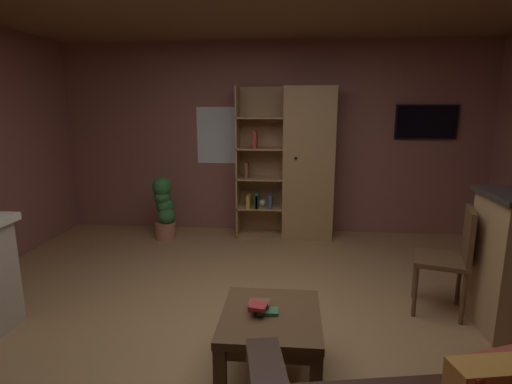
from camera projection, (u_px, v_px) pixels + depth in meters
name	position (u px, v px, depth m)	size (l,w,h in m)	color
floor	(251.00, 339.00, 3.08)	(5.74, 5.48, 0.02)	#A37A4C
wall_back	(272.00, 139.00, 5.50)	(5.86, 0.06, 2.56)	#8E544C
window_pane_back	(220.00, 135.00, 5.52)	(0.64, 0.01, 0.76)	white
bookshelf_cabinet	(301.00, 165.00, 5.26)	(1.26, 0.41, 1.97)	#A87F51
coffee_table	(271.00, 326.00, 2.54)	(0.62, 0.70, 0.46)	brown
table_book_0	(268.00, 312.00, 2.52)	(0.13, 0.09, 0.02)	#387247
table_book_1	(259.00, 303.00, 2.58)	(0.13, 0.11, 0.02)	brown
table_book_2	(258.00, 306.00, 2.49)	(0.10, 0.10, 0.02)	#B22D2D
dining_chair	(452.00, 253.00, 3.35)	(0.52, 0.52, 0.92)	brown
potted_floor_plant	(164.00, 207.00, 5.28)	(0.28, 0.29, 0.83)	#B77051
wall_mounted_tv	(426.00, 122.00, 5.21)	(0.78, 0.06, 0.44)	black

